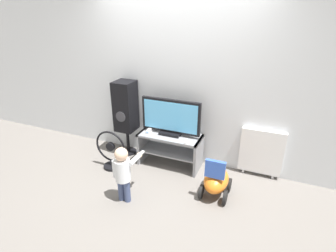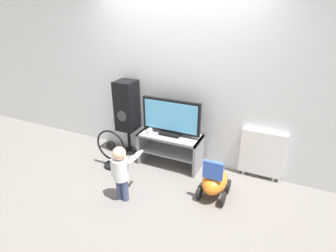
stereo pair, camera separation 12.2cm
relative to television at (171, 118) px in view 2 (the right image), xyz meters
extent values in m
plane|color=slate|center=(0.00, -0.22, -0.77)|extent=(16.00, 16.00, 0.00)
cube|color=silver|center=(0.00, 0.27, 0.53)|extent=(10.00, 0.06, 2.60)
cube|color=gray|center=(0.00, -0.02, -0.28)|extent=(0.93, 0.41, 0.03)
cube|color=gray|center=(0.00, -0.02, -0.54)|extent=(0.89, 0.37, 0.02)
cube|color=gray|center=(-0.45, -0.02, -0.52)|extent=(0.04, 0.41, 0.51)
cube|color=gray|center=(0.45, -0.02, -0.52)|extent=(0.04, 0.41, 0.51)
cube|color=black|center=(0.00, 0.00, -0.24)|extent=(0.31, 0.20, 0.04)
cube|color=black|center=(0.00, 0.00, 0.03)|extent=(0.88, 0.05, 0.50)
cube|color=#59B2EA|center=(0.00, -0.03, 0.03)|extent=(0.81, 0.01, 0.43)
cube|color=white|center=(-0.32, -0.05, -0.24)|extent=(0.05, 0.16, 0.05)
cube|color=#3F8CE5|center=(-0.32, -0.13, -0.24)|extent=(0.03, 0.00, 0.01)
cube|color=white|center=(0.29, -0.16, -0.25)|extent=(0.06, 0.13, 0.02)
cylinder|color=#337FD8|center=(0.29, -0.16, -0.24)|extent=(0.01, 0.01, 0.00)
cylinder|color=#3F4C72|center=(-0.25, -1.01, -0.62)|extent=(0.08, 0.08, 0.30)
cylinder|color=#3F4C72|center=(-0.17, -1.01, -0.62)|extent=(0.08, 0.08, 0.30)
cylinder|color=white|center=(-0.21, -1.01, -0.33)|extent=(0.19, 0.19, 0.28)
sphere|color=beige|center=(-0.21, -1.01, -0.11)|extent=(0.16, 0.16, 0.16)
cylinder|color=white|center=(-0.32, -1.01, -0.34)|extent=(0.06, 0.06, 0.23)
cylinder|color=white|center=(-0.10, -0.90, -0.22)|extent=(0.06, 0.23, 0.06)
sphere|color=beige|center=(-0.10, -0.78, -0.22)|extent=(0.07, 0.07, 0.07)
cube|color=white|center=(-0.10, -0.74, -0.22)|extent=(0.03, 0.13, 0.02)
cylinder|color=black|center=(-0.78, 0.06, -0.76)|extent=(0.27, 0.27, 0.02)
cylinder|color=black|center=(-0.78, 0.06, -0.56)|extent=(0.05, 0.05, 0.42)
cube|color=black|center=(-0.78, 0.06, 0.05)|extent=(0.30, 0.31, 0.79)
cylinder|color=#38383D|center=(-0.78, -0.10, -0.07)|extent=(0.16, 0.01, 0.16)
cylinder|color=black|center=(-0.77, -0.44, -0.75)|extent=(0.26, 0.26, 0.04)
cylinder|color=black|center=(-0.77, -0.44, -0.69)|extent=(0.04, 0.04, 0.08)
torus|color=black|center=(-0.77, -0.44, -0.41)|extent=(0.49, 0.03, 0.49)
cylinder|color=black|center=(-0.77, -0.44, -0.41)|extent=(0.13, 0.05, 0.13)
ellipsoid|color=orange|center=(0.81, -0.46, -0.55)|extent=(0.30, 0.50, 0.26)
cube|color=blue|center=(0.81, -0.60, -0.31)|extent=(0.24, 0.05, 0.23)
cylinder|color=black|center=(0.66, -0.32, -0.68)|extent=(0.04, 0.18, 0.18)
cylinder|color=black|center=(0.96, -0.32, -0.68)|extent=(0.04, 0.18, 0.18)
cylinder|color=black|center=(0.66, -0.60, -0.68)|extent=(0.04, 0.18, 0.18)
cylinder|color=black|center=(0.96, -0.60, -0.68)|extent=(0.04, 0.18, 0.18)
cube|color=white|center=(1.28, 0.20, -0.38)|extent=(0.58, 0.08, 0.65)
cube|color=silver|center=(1.08, 0.20, -0.74)|extent=(0.03, 0.05, 0.06)
cube|color=silver|center=(1.48, 0.20, -0.74)|extent=(0.03, 0.05, 0.06)
camera|label=1|loc=(1.31, -3.24, 1.42)|focal=28.00mm
camera|label=2|loc=(1.42, -3.19, 1.42)|focal=28.00mm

